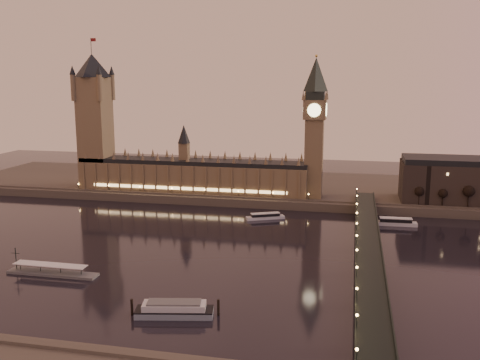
# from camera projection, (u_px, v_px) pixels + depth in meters

# --- Properties ---
(ground) EXTENTS (700.00, 700.00, 0.00)m
(ground) POSITION_uv_depth(u_px,v_px,m) (197.00, 250.00, 295.41)
(ground) COLOR black
(ground) RESTS_ON ground
(far_embankment) EXTENTS (560.00, 130.00, 6.00)m
(far_embankment) POSITION_uv_depth(u_px,v_px,m) (288.00, 188.00, 447.06)
(far_embankment) COLOR #423D35
(far_embankment) RESTS_ON ground
(palace_of_westminster) EXTENTS (180.00, 26.62, 52.00)m
(palace_of_westminster) POSITION_uv_depth(u_px,v_px,m) (192.00, 172.00, 415.77)
(palace_of_westminster) COLOR brown
(palace_of_westminster) RESTS_ON ground
(victoria_tower) EXTENTS (31.68, 31.68, 118.00)m
(victoria_tower) POSITION_uv_depth(u_px,v_px,m) (95.00, 113.00, 423.96)
(victoria_tower) COLOR brown
(victoria_tower) RESTS_ON ground
(big_ben) EXTENTS (17.68, 17.68, 104.00)m
(big_ben) POSITION_uv_depth(u_px,v_px,m) (315.00, 119.00, 388.35)
(big_ben) COLOR brown
(big_ben) RESTS_ON ground
(westminster_bridge) EXTENTS (13.20, 260.00, 15.30)m
(westminster_bridge) POSITION_uv_depth(u_px,v_px,m) (367.00, 252.00, 275.45)
(westminster_bridge) COLOR black
(westminster_bridge) RESTS_ON ground
(bare_tree_0) EXTENTS (6.63, 6.63, 13.48)m
(bare_tree_0) POSITION_uv_depth(u_px,v_px,m) (418.00, 191.00, 370.66)
(bare_tree_0) COLOR black
(bare_tree_0) RESTS_ON ground
(bare_tree_1) EXTENTS (6.63, 6.63, 13.48)m
(bare_tree_1) POSITION_uv_depth(u_px,v_px,m) (444.00, 192.00, 367.19)
(bare_tree_1) COLOR black
(bare_tree_1) RESTS_ON ground
(bare_tree_2) EXTENTS (6.63, 6.63, 13.48)m
(bare_tree_2) POSITION_uv_depth(u_px,v_px,m) (470.00, 194.00, 363.72)
(bare_tree_2) COLOR black
(bare_tree_2) RESTS_ON ground
(cruise_boat_a) EXTENTS (25.81, 15.93, 4.14)m
(cruise_boat_a) POSITION_uv_depth(u_px,v_px,m) (265.00, 216.00, 359.92)
(cruise_boat_a) COLOR silver
(cruise_boat_a) RESTS_ON ground
(cruise_boat_b) EXTENTS (26.96, 7.74, 4.93)m
(cruise_boat_b) POSITION_uv_depth(u_px,v_px,m) (396.00, 222.00, 344.61)
(cruise_boat_b) COLOR silver
(cruise_boat_b) RESTS_ON ground
(moored_barge) EXTENTS (35.15, 14.62, 6.57)m
(moored_barge) POSITION_uv_depth(u_px,v_px,m) (174.00, 309.00, 213.20)
(moored_barge) COLOR gray
(moored_barge) RESTS_ON ground
(pontoon_pier) EXTENTS (45.45, 7.58, 12.12)m
(pontoon_pier) POSITION_uv_depth(u_px,v_px,m) (52.00, 272.00, 258.42)
(pontoon_pier) COLOR #595B5E
(pontoon_pier) RESTS_ON ground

